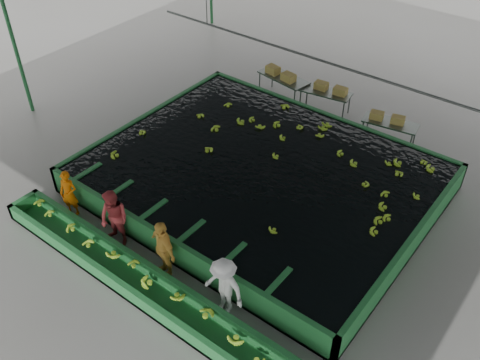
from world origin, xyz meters
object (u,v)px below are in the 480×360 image
Objects in this scene: flotation_tank at (260,178)px; worker_c at (163,248)px; packing_table_left at (283,88)px; box_stack_mid at (330,92)px; worker_a at (69,194)px; worker_b at (114,219)px; packing_table_mid at (325,101)px; sorting_trough at (141,283)px; worker_d at (224,287)px; box_stack_left at (280,77)px; box_stack_right at (387,121)px; packing_table_right at (388,133)px.

flotation_tank is 4.32m from worker_c.
packing_table_left reaches higher than flotation_tank.
worker_c reaches higher than box_stack_mid.
worker_b is (1.97, 0.00, 0.14)m from worker_a.
sorting_trough is at bearing -85.58° from packing_table_mid.
worker_d is 10.04m from box_stack_mid.
worker_d is (2.07, -4.30, 0.41)m from flotation_tank.
flotation_tank is 6.62× the size of worker_a.
worker_d is 10.50m from box_stack_left.
box_stack_right is (1.82, 9.11, -0.04)m from worker_c.
packing_table_mid is 2.88m from packing_table_right.
worker_a is 9.41m from box_stack_left.
flotation_tank is 5.75m from box_stack_left.
box_stack_right is (-0.18, 9.11, -0.00)m from worker_d.
worker_c reaches higher than packing_table_left.
box_stack_left is at bearing -171.27° from box_stack_mid.
worker_a is 1.19× the size of box_stack_mid.
flotation_tank reaches higher than packing_table_mid.
packing_table_mid reaches higher than sorting_trough.
packing_table_right is (2.84, -0.46, -0.01)m from packing_table_mid.
worker_b reaches higher than packing_table_mid.
box_stack_mid is at bearing 97.01° from flotation_tank.
worker_b reaches higher than flotation_tank.
packing_table_right is 4.78m from box_stack_left.
packing_table_mid is 1.62× the size of box_stack_right.
flotation_tank is 5.76m from packing_table_left.
worker_d is at bearing -62.97° from box_stack_left.
box_stack_right reaches higher than flotation_tank.
sorting_trough is at bearing -78.83° from worker_c.
packing_table_mid is (-0.87, 9.57, -0.46)m from worker_c.
box_stack_right is (4.50, -0.32, 0.38)m from packing_table_left.
worker_b reaches higher than packing_table_right.
flotation_tank is at bearing -81.36° from packing_table_mid.
box_stack_left is at bearing -173.32° from packing_table_mid.
worker_d is 1.26× the size of box_stack_left.
packing_table_right is at bearing -2.86° from box_stack_left.
worker_a is at bearing -107.01° from packing_table_mid.
worker_c is 0.93× the size of packing_table_mid.
worker_c is 1.32× the size of box_stack_left.
flotation_tank is 1.00× the size of sorting_trough.
worker_c is (3.80, 0.00, 0.14)m from worker_a.
box_stack_mid is 2.61m from box_stack_right.
box_stack_left is (-0.95, 9.35, 0.06)m from worker_b.
worker_c is (0.07, -4.30, 0.44)m from flotation_tank.
box_stack_mid reaches higher than packing_table_right.
worker_a is 1.98m from worker_b.
worker_a is 9.50m from packing_table_left.
box_stack_right is at bearing 94.96° from worker_c.
worker_b is 1.83m from worker_c.
box_stack_right is (3.65, 9.11, -0.04)m from worker_b.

